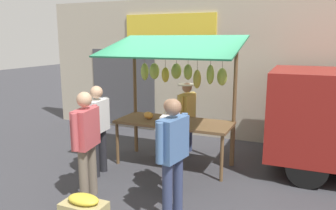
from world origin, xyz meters
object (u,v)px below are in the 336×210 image
at_px(vendor_with_sunhat, 187,113).
at_px(shopper_in_grey_tee, 173,150).
at_px(shopper_with_shopping_bag, 170,140).
at_px(shopper_with_ponytail, 86,138).
at_px(market_stall, 176,85).
at_px(shopper_in_striped_shirt, 98,124).

xyz_separation_m(vendor_with_sunhat, shopper_in_grey_tee, (-0.70, 2.50, 0.07)).
bearing_deg(shopper_with_shopping_bag, vendor_with_sunhat, 2.28).
height_order(shopper_with_shopping_bag, shopper_with_ponytail, shopper_with_ponytail).
distance_m(market_stall, shopper_with_ponytail, 2.07).
bearing_deg(shopper_in_grey_tee, shopper_with_shopping_bag, 35.87).
bearing_deg(market_stall, shopper_with_shopping_bag, 107.82).
xyz_separation_m(vendor_with_sunhat, shopper_with_ponytail, (0.69, 2.53, 0.08)).
xyz_separation_m(shopper_in_grey_tee, shopper_in_striped_shirt, (1.77, -0.80, -0.03)).
relative_size(market_stall, shopper_in_grey_tee, 1.51).
xyz_separation_m(shopper_with_shopping_bag, shopper_in_striped_shirt, (1.47, -0.18, 0.07)).
height_order(market_stall, vendor_with_sunhat, market_stall).
bearing_deg(shopper_with_shopping_bag, shopper_in_grey_tee, -164.01).
xyz_separation_m(market_stall, vendor_with_sunhat, (0.02, -0.68, -0.69)).
bearing_deg(shopper_with_shopping_bag, shopper_with_ponytail, 111.31).
relative_size(vendor_with_sunhat, shopper_in_grey_tee, 0.92).
height_order(market_stall, shopper_with_ponytail, market_stall).
distance_m(shopper_with_shopping_bag, shopper_in_striped_shirt, 1.48).
distance_m(vendor_with_sunhat, shopper_in_striped_shirt, 2.00).
distance_m(shopper_with_shopping_bag, shopper_with_ponytail, 1.28).
bearing_deg(market_stall, shopper_in_grey_tee, 110.65).
height_order(shopper_with_ponytail, shopper_in_grey_tee, shopper_with_ponytail).
distance_m(market_stall, shopper_in_grey_tee, 2.04).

